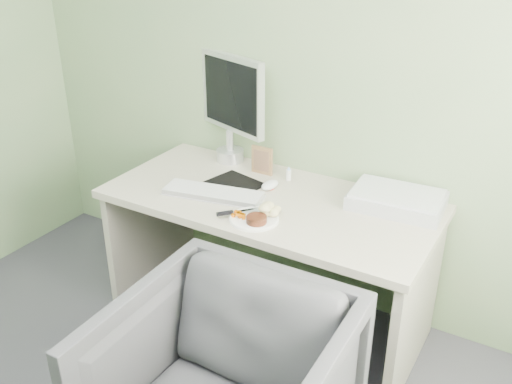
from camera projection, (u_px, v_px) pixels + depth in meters
The scene contains 14 objects.
wall_back at pixel (308, 54), 2.76m from camera, with size 3.50×3.50×0.00m, color gray.
desk at pixel (269, 231), 2.83m from camera, with size 1.60×0.75×0.73m.
plate at pixel (254, 219), 2.54m from camera, with size 0.22×0.22×0.01m, color white.
steak at pixel (257, 219), 2.50m from camera, with size 0.09×0.09×0.03m, color black.
potato_pile at pixel (267, 210), 2.55m from camera, with size 0.11×0.08×0.06m, color tan.
carrot_heap at pixel (240, 213), 2.54m from camera, with size 0.06×0.05×0.04m, color #DD6804.
steak_knife at pixel (232, 212), 2.56m from camera, with size 0.15×0.16×0.01m.
mousepad at pixel (234, 184), 2.88m from camera, with size 0.26×0.23×0.00m, color black.
keyboard at pixel (213, 193), 2.76m from camera, with size 0.48×0.14×0.02m, color white.
computer_mouse at pixel (270, 185), 2.83m from camera, with size 0.06×0.11×0.04m, color white.
photo_frame at pixel (262, 160), 2.97m from camera, with size 0.12×0.01×0.15m, color olive.
eyedrop_bottle at pixel (289, 174), 2.91m from camera, with size 0.03×0.03×0.08m.
scanner at pixel (397, 201), 2.64m from camera, with size 0.42×0.28×0.07m, color silver.
monitor at pixel (231, 103), 3.03m from camera, with size 0.47×0.20×0.58m.
Camera 1 is at (1.19, -0.53, 1.96)m, focal length 40.00 mm.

